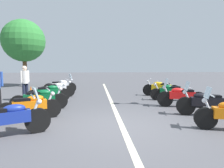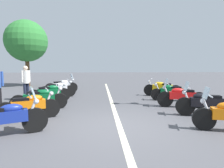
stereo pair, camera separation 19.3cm
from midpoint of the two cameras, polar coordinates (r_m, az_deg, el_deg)
The scene contains 15 objects.
ground_plane at distance 5.76m, azimuth 3.19°, elevation -12.44°, with size 80.00×80.00×0.00m, color #4C4C51.
lane_centre_stripe at distance 9.43m, azimuth 0.42°, elevation -5.22°, with size 17.50×0.16×0.01m, color beige.
motorcycle_left_row_0 at distance 5.49m, azimuth -28.26°, elevation -8.92°, with size 1.06×1.96×1.22m.
motorcycle_left_row_1 at distance 6.85m, azimuth -22.60°, elevation -6.01°, with size 0.95×1.90×1.00m.
motorcycle_left_row_2 at distance 8.18m, azimuth -20.00°, elevation -4.05°, with size 0.82×2.14×1.00m.
motorcycle_left_row_3 at distance 9.67m, azimuth -17.52°, elevation -2.48°, with size 0.98×1.93×1.00m.
motorcycle_left_row_4 at distance 10.98m, azimuth -15.34°, elevation -1.47°, with size 0.89×1.93×1.00m.
motorcycle_left_row_5 at distance 12.43m, azimuth -14.22°, elevation -0.53°, with size 0.97×1.93×1.23m.
motorcycle_right_row_1 at distance 7.48m, azimuth 26.63°, elevation -5.08°, with size 0.82×2.01×1.22m.
motorcycle_right_row_2 at distance 8.63m, azimuth 20.53°, elevation -3.44°, with size 0.79×2.04×1.22m.
motorcycle_right_row_3 at distance 10.09m, azimuth 17.62°, elevation -2.23°, with size 0.76×2.03×0.98m.
motorcycle_right_row_4 at distance 11.36m, azimuth 15.14°, elevation -1.20°, with size 0.96×2.04×1.01m.
traffic_cone_2 at distance 11.64m, azimuth -22.19°, elevation -2.12°, with size 0.36×0.36×0.61m.
bystander_0 at distance 10.55m, azimuth -23.73°, elevation 1.08°, with size 0.47×0.32×1.75m.
roadside_tree_0 at distance 17.54m, azimuth -23.83°, elevation 11.58°, with size 3.39×3.39×5.44m.
Camera 2 is at (-5.44, 0.57, 1.80)m, focal length 30.73 mm.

